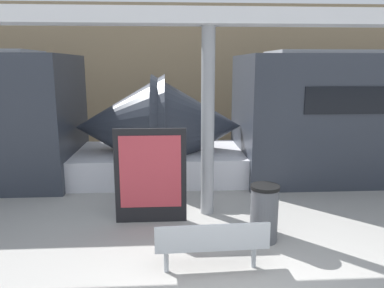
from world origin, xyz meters
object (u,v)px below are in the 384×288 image
(bench_near, at_px, (211,241))
(poster_board, at_px, (151,176))
(trash_bin, at_px, (264,213))
(support_column_near, at_px, (208,124))

(bench_near, xyz_separation_m, poster_board, (-0.92, 1.79, 0.42))
(trash_bin, relative_size, support_column_near, 0.27)
(trash_bin, height_order, support_column_near, support_column_near)
(poster_board, bearing_deg, trash_bin, -24.77)
(poster_board, bearing_deg, bench_near, -62.86)
(bench_near, bearing_deg, trash_bin, 41.11)
(support_column_near, bearing_deg, bench_near, -94.04)
(support_column_near, bearing_deg, poster_board, -160.75)
(trash_bin, bearing_deg, bench_near, -136.44)
(bench_near, height_order, trash_bin, trash_bin)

